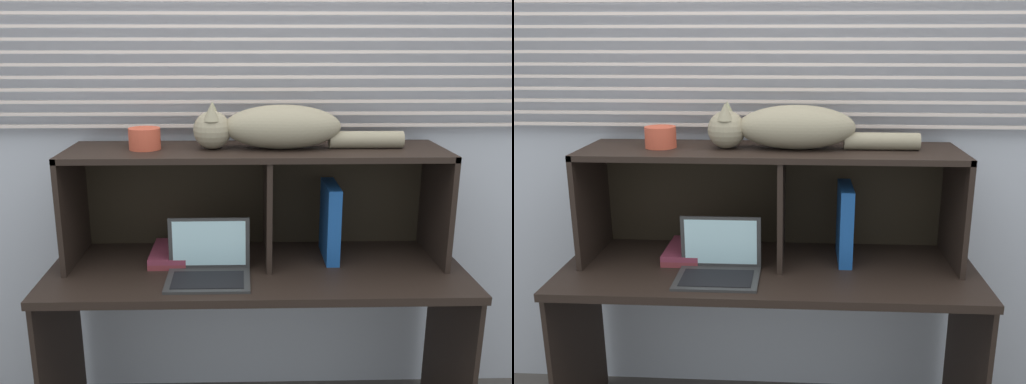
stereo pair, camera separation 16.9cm
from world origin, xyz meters
The scene contains 8 objects.
back_panel_with_blinds centered at (0.00, 0.55, 1.26)m, with size 4.40×0.08×2.50m.
desk centered at (0.00, 0.23, 0.58)m, with size 1.57×0.57×0.71m.
hutch_shelf_unit centered at (0.01, 0.36, 1.02)m, with size 1.43×0.36×0.44m.
cat centered at (0.07, 0.32, 1.23)m, with size 0.79×0.19×0.17m.
laptop centered at (-0.18, 0.13, 0.75)m, with size 0.30×0.21×0.21m.
binder_upright centered at (0.29, 0.32, 0.86)m, with size 0.05×0.22×0.30m, color #194B98.
book_stack centered at (-0.34, 0.32, 0.73)m, with size 0.14×0.24×0.04m.
small_basket centered at (-0.42, 0.32, 1.19)m, with size 0.12×0.12×0.08m, color #C54B33.
Camera 1 is at (-0.05, -1.73, 1.54)m, focal length 38.83 mm.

